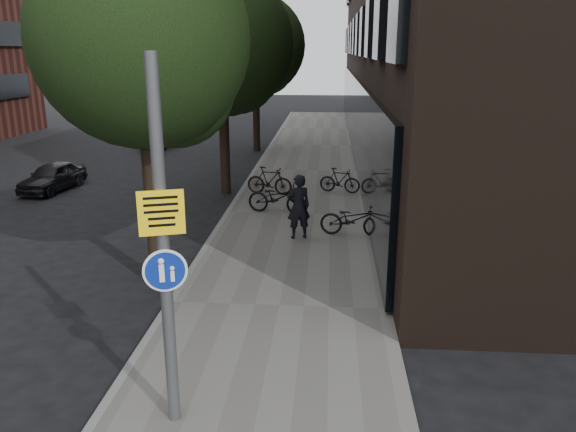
# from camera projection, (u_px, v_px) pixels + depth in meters

# --- Properties ---
(ground) EXTENTS (120.00, 120.00, 0.00)m
(ground) POSITION_uv_depth(u_px,v_px,m) (242.00, 411.00, 8.23)
(ground) COLOR black
(ground) RESTS_ON ground
(sidewalk) EXTENTS (4.50, 60.00, 0.12)m
(sidewalk) POSITION_uv_depth(u_px,v_px,m) (298.00, 215.00, 17.76)
(sidewalk) COLOR #66635E
(sidewalk) RESTS_ON ground
(curb_edge) EXTENTS (0.15, 60.00, 0.13)m
(curb_edge) POSITION_uv_depth(u_px,v_px,m) (228.00, 214.00, 17.91)
(curb_edge) COLOR slate
(curb_edge) RESTS_ON ground
(street_tree_near) EXTENTS (4.40, 4.40, 7.50)m
(street_tree_near) POSITION_uv_depth(u_px,v_px,m) (148.00, 49.00, 11.39)
(street_tree_near) COLOR black
(street_tree_near) RESTS_ON ground
(street_tree_mid) EXTENTS (5.00, 5.00, 7.80)m
(street_tree_mid) POSITION_uv_depth(u_px,v_px,m) (224.00, 49.00, 19.52)
(street_tree_mid) COLOR black
(street_tree_mid) RESTS_ON ground
(street_tree_far) EXTENTS (5.00, 5.00, 7.80)m
(street_tree_far) POSITION_uv_depth(u_px,v_px,m) (257.00, 49.00, 28.12)
(street_tree_far) COLOR black
(street_tree_far) RESTS_ON ground
(signpost) EXTENTS (0.56, 0.21, 4.96)m
(signpost) POSITION_uv_depth(u_px,v_px,m) (164.00, 250.00, 7.18)
(signpost) COLOR #595B5E
(signpost) RESTS_ON sidewalk
(pedestrian) EXTENTS (0.75, 0.61, 1.78)m
(pedestrian) POSITION_uv_depth(u_px,v_px,m) (299.00, 207.00, 15.19)
(pedestrian) COLOR black
(pedestrian) RESTS_ON sidewalk
(parked_bike_facade_near) EXTENTS (1.89, 0.90, 0.95)m
(parked_bike_facade_near) POSITION_uv_depth(u_px,v_px,m) (353.00, 219.00, 15.49)
(parked_bike_facade_near) COLOR black
(parked_bike_facade_near) RESTS_ON sidewalk
(parked_bike_facade_far) EXTENTS (1.54, 0.78, 0.89)m
(parked_bike_facade_far) POSITION_uv_depth(u_px,v_px,m) (340.00, 180.00, 20.22)
(parked_bike_facade_far) COLOR black
(parked_bike_facade_far) RESTS_ON sidewalk
(parked_bike_curb_near) EXTENTS (2.01, 1.06, 1.00)m
(parked_bike_curb_near) POSITION_uv_depth(u_px,v_px,m) (277.00, 198.00, 17.64)
(parked_bike_curb_near) COLOR black
(parked_bike_curb_near) RESTS_ON sidewalk
(parked_bike_curb_far) EXTENTS (1.72, 0.81, 1.00)m
(parked_bike_curb_far) POSITION_uv_depth(u_px,v_px,m) (269.00, 181.00, 19.95)
(parked_bike_curb_far) COLOR black
(parked_bike_curb_far) RESTS_ON sidewalk
(parked_car_near) EXTENTS (1.67, 3.25, 1.06)m
(parked_car_near) POSITION_uv_depth(u_px,v_px,m) (53.00, 177.00, 20.99)
(parked_car_near) COLOR black
(parked_car_near) RESTS_ON ground
(parked_car_mid) EXTENTS (1.56, 3.94, 1.27)m
(parked_car_mid) POSITION_uv_depth(u_px,v_px,m) (158.00, 135.00, 30.61)
(parked_car_mid) COLOR maroon
(parked_car_mid) RESTS_ON ground
(parked_car_far) EXTENTS (2.18, 4.65, 1.31)m
(parked_car_far) POSITION_uv_depth(u_px,v_px,m) (153.00, 123.00, 35.22)
(parked_car_far) COLOR black
(parked_car_far) RESTS_ON ground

